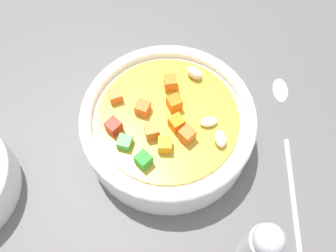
{
  "coord_description": "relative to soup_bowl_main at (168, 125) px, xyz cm",
  "views": [
    {
      "loc": [
        12.59,
        16.76,
        42.73
      ],
      "look_at": [
        0.0,
        0.0,
        2.86
      ],
      "focal_mm": 40.33,
      "sensor_mm": 36.0,
      "label": 1
    }
  ],
  "objects": [
    {
      "name": "soup_bowl_main",
      "position": [
        0.0,
        0.0,
        0.0
      ],
      "size": [
        20.34,
        20.34,
        6.89
      ],
      "color": "white",
      "rests_on": "ground_plane"
    },
    {
      "name": "spoon",
      "position": [
        -12.51,
        8.19,
        -2.77
      ],
      "size": [
        15.9,
        19.14,
        0.97
      ],
      "rotation": [
        0.0,
        0.0,
        4.03
      ],
      "color": "silver",
      "rests_on": "ground_plane"
    },
    {
      "name": "ground_plane",
      "position": [
        -0.01,
        -0.01,
        -4.18
      ],
      "size": [
        140.0,
        140.0,
        2.0
      ],
      "primitive_type": "cube",
      "color": "#565451"
    },
    {
      "name": "pepper_shaker",
      "position": [
        1.35,
        16.84,
        1.66
      ],
      "size": [
        3.31,
        3.31,
        9.73
      ],
      "color": "silver",
      "rests_on": "ground_plane"
    }
  ]
}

